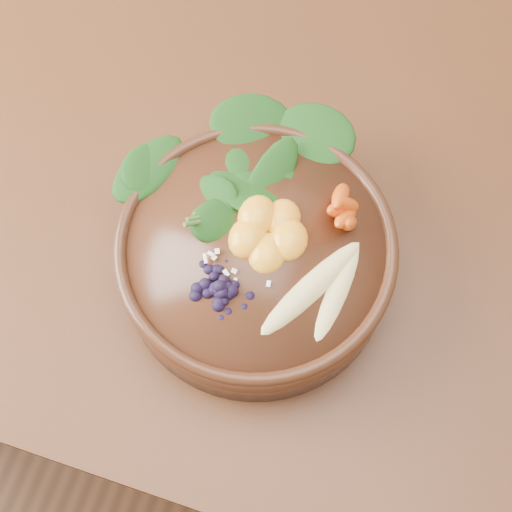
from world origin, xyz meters
TOP-DOWN VIEW (x-y plane):
  - ground at (0.00, 0.00)m, footprint 4.00×4.00m
  - dining_table at (0.00, 0.00)m, footprint 1.60×0.90m
  - stoneware_bowl at (-0.09, -0.17)m, footprint 0.41×0.41m
  - kale_heap at (-0.11, -0.09)m, footprint 0.26×0.25m
  - carrot_cluster at (-0.01, -0.11)m, footprint 0.08×0.08m
  - banana_halves at (-0.00, -0.20)m, footprint 0.10×0.16m
  - mandarin_cluster at (-0.08, -0.15)m, footprint 0.12×0.13m
  - blueberry_pile at (-0.11, -0.23)m, footprint 0.17×0.15m
  - coconut_flakes at (-0.09, -0.19)m, footprint 0.12×0.11m

SIDE VIEW (x-z plane):
  - ground at x=0.00m, z-range 0.00..0.00m
  - dining_table at x=0.00m, z-range 0.28..1.03m
  - stoneware_bowl at x=-0.09m, z-range 0.75..0.83m
  - coconut_flakes at x=-0.09m, z-range 0.83..0.84m
  - banana_halves at x=0.00m, z-range 0.83..0.87m
  - mandarin_cluster at x=-0.08m, z-range 0.83..0.87m
  - blueberry_pile at x=-0.11m, z-range 0.83..0.88m
  - kale_heap at x=-0.11m, z-range 0.83..0.88m
  - carrot_cluster at x=-0.01m, z-range 0.83..0.92m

